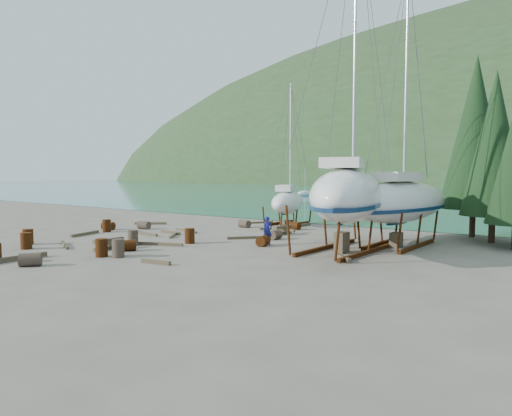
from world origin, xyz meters
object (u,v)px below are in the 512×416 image
Objects in this scene: large_sailboat_near at (347,194)px; large_sailboat_far at (400,201)px; worker at (267,231)px; small_sailboat_shore at (288,202)px.

large_sailboat_far is at bearing 44.24° from large_sailboat_near.
large_sailboat_near is at bearing -54.25° from worker.
large_sailboat_far reaches higher than small_sailboat_shore.
large_sailboat_far is 1.37× the size of small_sailboat_shore.
small_sailboat_shore is at bearing 55.05° from worker.
large_sailboat_near is 1.64× the size of small_sailboat_shore.
large_sailboat_far is 9.53× the size of worker.
large_sailboat_near is 3.69m from large_sailboat_far.
worker is (-4.61, -0.70, -2.16)m from large_sailboat_near.
large_sailboat_near is 11.41× the size of worker.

